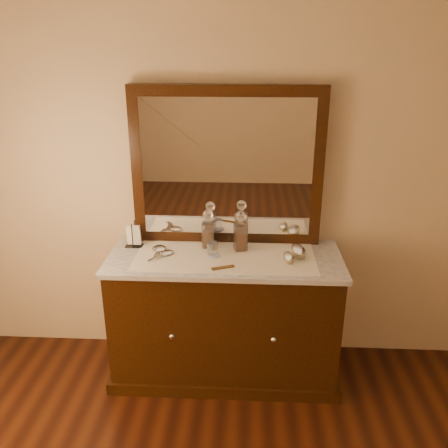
{
  "coord_description": "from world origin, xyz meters",
  "views": [
    {
      "loc": [
        0.14,
        -0.64,
        2.06
      ],
      "look_at": [
        0.0,
        1.85,
        1.1
      ],
      "focal_mm": 37.24,
      "sensor_mm": 36.0,
      "label": 1
    }
  ],
  "objects": [
    {
      "name": "hand_mirror_outer",
      "position": [
        -0.42,
        2.0,
        0.86
      ],
      "size": [
        0.09,
        0.22,
        0.02
      ],
      "color": "silver",
      "rests_on": "lace_runner"
    },
    {
      "name": "tumblers",
      "position": [
        -0.08,
        1.96,
        0.89
      ],
      "size": [
        0.07,
        0.07,
        0.08
      ],
      "color": "white",
      "rests_on": "lace_runner"
    },
    {
      "name": "mirror_frame",
      "position": [
        0.0,
        2.2,
        1.35
      ],
      "size": [
        1.2,
        0.08,
        1.0
      ],
      "primitive_type": "cube",
      "color": "black",
      "rests_on": "marble_top"
    },
    {
      "name": "brush_near",
      "position": [
        0.39,
        1.9,
        0.87
      ],
      "size": [
        0.07,
        0.14,
        0.04
      ],
      "color": "tan",
      "rests_on": "lace_runner"
    },
    {
      "name": "decanter_left",
      "position": [
        -0.11,
        2.08,
        0.95
      ],
      "size": [
        0.08,
        0.08,
        0.25
      ],
      "color": "#954815",
      "rests_on": "lace_runner"
    },
    {
      "name": "dresser_cabinet",
      "position": [
        0.0,
        1.96,
        0.41
      ],
      "size": [
        1.4,
        0.55,
        0.82
      ],
      "primitive_type": "cube",
      "color": "black",
      "rests_on": "floor"
    },
    {
      "name": "mirror_glass",
      "position": [
        0.0,
        2.17,
        1.35
      ],
      "size": [
        1.06,
        0.01,
        0.86
      ],
      "primitive_type": "cube",
      "color": "white",
      "rests_on": "marble_top"
    },
    {
      "name": "room_shell",
      "position": [
        0.0,
        0.0,
        1.4
      ],
      "size": [
        8.5,
        9.0,
        2.8
      ],
      "color": "black",
      "rests_on": "ground"
    },
    {
      "name": "knob_right",
      "position": [
        0.3,
        1.67,
        0.45
      ],
      "size": [
        0.04,
        0.04,
        0.04
      ],
      "primitive_type": "sphere",
      "color": "silver",
      "rests_on": "dresser_cabinet"
    },
    {
      "name": "decanter_right",
      "position": [
        0.09,
        2.05,
        0.95
      ],
      "size": [
        0.09,
        0.09,
        0.26
      ],
      "color": "#954815",
      "rests_on": "lace_runner"
    },
    {
      "name": "lace_runner",
      "position": [
        0.0,
        1.94,
        0.85
      ],
      "size": [
        1.1,
        0.45,
        0.0
      ],
      "primitive_type": "cube",
      "color": "silver",
      "rests_on": "marble_top"
    },
    {
      "name": "hand_mirror_inner",
      "position": [
        -0.37,
        1.94,
        0.86
      ],
      "size": [
        0.15,
        0.19,
        0.02
      ],
      "color": "silver",
      "rests_on": "lace_runner"
    },
    {
      "name": "comb",
      "position": [
        -0.0,
        1.78,
        0.86
      ],
      "size": [
        0.14,
        0.07,
        0.01
      ],
      "primitive_type": "cube",
      "rotation": [
        0.0,
        0.0,
        0.38
      ],
      "color": "brown",
      "rests_on": "lace_runner"
    },
    {
      "name": "napkin_rack",
      "position": [
        -0.59,
        2.07,
        0.92
      ],
      "size": [
        0.11,
        0.07,
        0.17
      ],
      "color": "black",
      "rests_on": "marble_top"
    },
    {
      "name": "marble_top",
      "position": [
        0.0,
        1.96,
        0.83
      ],
      "size": [
        1.44,
        0.59,
        0.03
      ],
      "primitive_type": "cube",
      "color": "white",
      "rests_on": "dresser_cabinet"
    },
    {
      "name": "knob_left",
      "position": [
        -0.3,
        1.67,
        0.45
      ],
      "size": [
        0.04,
        0.04,
        0.04
      ],
      "primitive_type": "sphere",
      "color": "silver",
      "rests_on": "dresser_cabinet"
    },
    {
      "name": "pin_dish",
      "position": [
        -0.07,
        1.94,
        0.86
      ],
      "size": [
        0.09,
        0.09,
        0.01
      ],
      "primitive_type": "cylinder",
      "rotation": [
        0.0,
        0.0,
        0.42
      ],
      "color": "white",
      "rests_on": "lace_runner"
    },
    {
      "name": "dresser_plinth",
      "position": [
        0.0,
        1.96,
        0.04
      ],
      "size": [
        1.46,
        0.59,
        0.08
      ],
      "primitive_type": "cube",
      "color": "black",
      "rests_on": "floor"
    },
    {
      "name": "brush_far",
      "position": [
        0.45,
        1.99,
        0.88
      ],
      "size": [
        0.11,
        0.19,
        0.05
      ],
      "color": "tan",
      "rests_on": "lace_runner"
    }
  ]
}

